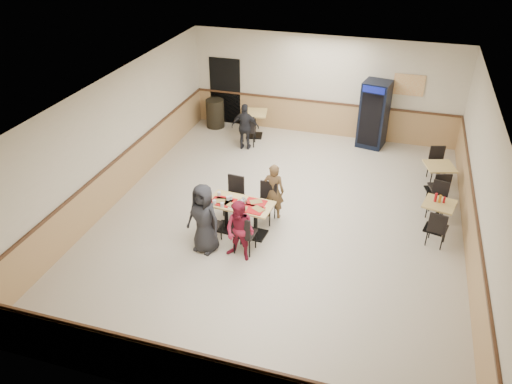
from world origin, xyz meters
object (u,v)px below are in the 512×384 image
(lone_diner, at_px, (245,127))
(side_table_far, at_px, (438,174))
(trash_bin, at_px, (215,113))
(back_table, at_px, (254,120))
(side_table_near, at_px, (438,212))
(diner_woman_left, at_px, (204,219))
(main_table, at_px, (241,213))
(pepsi_cooler, at_px, (374,114))
(diner_man_opposite, at_px, (274,191))
(diner_woman_right, at_px, (240,231))

(lone_diner, xyz_separation_m, side_table_far, (5.29, -0.95, -0.20))
(side_table_far, relative_size, trash_bin, 0.94)
(back_table, bearing_deg, side_table_near, -34.31)
(lone_diner, xyz_separation_m, back_table, (-0.00, 0.89, -0.16))
(diner_woman_left, xyz_separation_m, back_table, (-0.67, 5.71, -0.24))
(main_table, distance_m, side_table_near, 4.29)
(side_table_far, xyz_separation_m, pepsi_cooler, (-1.82, 2.24, 0.49))
(side_table_far, xyz_separation_m, back_table, (-5.29, 1.84, 0.04))
(side_table_near, bearing_deg, diner_woman_left, -155.27)
(lone_diner, bearing_deg, diner_woman_left, 91.16)
(diner_man_opposite, bearing_deg, main_table, 54.49)
(side_table_near, xyz_separation_m, trash_bin, (-6.67, 3.94, -0.01))
(diner_woman_left, bearing_deg, trash_bin, 122.48)
(pepsi_cooler, bearing_deg, side_table_near, -54.69)
(lone_diner, height_order, pepsi_cooler, pepsi_cooler)
(diner_man_opposite, height_order, side_table_near, diner_man_opposite)
(diner_man_opposite, height_order, back_table, diner_man_opposite)
(diner_woman_left, xyz_separation_m, diner_woman_right, (0.79, -0.07, -0.10))
(main_table, xyz_separation_m, side_table_near, (4.08, 1.31, -0.04))
(side_table_near, relative_size, pepsi_cooler, 0.40)
(diner_woman_right, height_order, side_table_far, diner_woman_right)
(side_table_far, bearing_deg, side_table_near, -90.81)
(diner_woman_left, relative_size, trash_bin, 1.72)
(diner_woman_left, distance_m, side_table_far, 6.04)
(lone_diner, relative_size, back_table, 1.58)
(diner_woman_right, xyz_separation_m, side_table_near, (3.81, 2.18, -0.20))
(side_table_near, bearing_deg, pepsi_cooler, 114.25)
(main_table, relative_size, diner_man_opposite, 1.08)
(main_table, bearing_deg, side_table_near, 22.65)
(back_table, bearing_deg, diner_man_opposite, -67.53)
(main_table, bearing_deg, diner_woman_left, -117.90)
(diner_woman_right, distance_m, side_table_far, 5.50)
(diner_woman_left, distance_m, trash_bin, 6.41)
(lone_diner, bearing_deg, diner_woman_right, 99.89)
(lone_diner, bearing_deg, trash_bin, -48.25)
(diner_man_opposite, height_order, side_table_far, diner_man_opposite)
(side_table_near, bearing_deg, diner_man_opposite, -171.83)
(trash_bin, bearing_deg, side_table_near, -30.61)
(lone_diner, relative_size, trash_bin, 1.53)
(diner_woman_left, distance_m, side_table_near, 5.07)
(diner_woman_right, relative_size, back_table, 1.54)
(diner_woman_left, relative_size, diner_woman_right, 1.16)
(side_table_far, bearing_deg, main_table, -143.26)
(side_table_near, distance_m, pepsi_cooler, 4.40)
(diner_woman_right, distance_m, pepsi_cooler, 6.50)
(pepsi_cooler, bearing_deg, diner_man_opposite, -100.43)
(main_table, bearing_deg, diner_man_opposite, 62.10)
(diner_woman_left, xyz_separation_m, lone_diner, (-0.67, 4.82, -0.09))
(back_table, bearing_deg, pepsi_cooler, 6.46)
(side_table_far, height_order, trash_bin, trash_bin)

